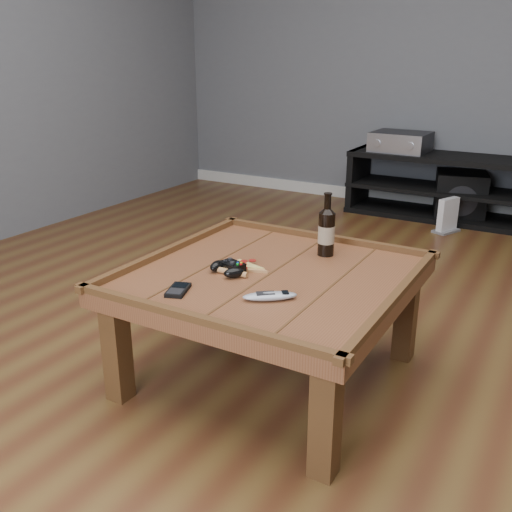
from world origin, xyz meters
The scene contains 13 objects.
ground centered at (0.00, 0.00, 0.00)m, with size 6.00×6.00×0.00m, color #4A2815.
wall_back centered at (0.00, 3.00, 1.35)m, with size 5.00×0.04×2.70m, color #595B62.
baseboard centered at (0.00, 2.99, 0.05)m, with size 5.00×0.02×0.10m, color silver.
coffee_table centered at (0.00, 0.00, 0.39)m, with size 1.03×1.03×0.48m.
media_console centered at (0.00, 2.75, 0.25)m, with size 1.40×0.45×0.50m.
beer_bottle centered at (0.09, 0.30, 0.56)m, with size 0.07×0.07×0.26m.
game_controller centered at (-0.14, -0.08, 0.47)m, with size 0.16×0.13×0.05m.
pizza_slice centered at (-0.12, -0.02, 0.46)m, with size 0.15×0.23×0.02m.
smartphone centered at (-0.20, -0.32, 0.46)m, with size 0.10×0.13×0.02m.
remote_control centered at (0.12, -0.22, 0.46)m, with size 0.18×0.16×0.03m.
av_receiver centered at (-0.34, 2.74, 0.58)m, with size 0.44×0.38×0.15m.
subwoofer centered at (0.16, 2.80, 0.19)m, with size 0.45×0.45×0.37m.
game_console centered at (0.16, 2.38, 0.12)m, with size 0.18×0.23×0.25m.
Camera 1 is at (0.97, -1.78, 1.24)m, focal length 40.00 mm.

